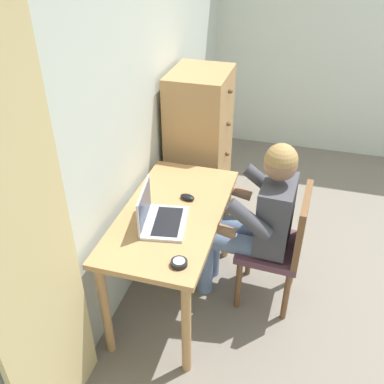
# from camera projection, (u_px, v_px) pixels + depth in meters

# --- Properties ---
(wall_back) EXTENTS (4.80, 0.05, 2.50)m
(wall_back) POSITION_uv_depth(u_px,v_px,m) (138.00, 102.00, 2.85)
(wall_back) COLOR silver
(wall_back) RESTS_ON ground_plane
(curtain_panel) EXTENTS (0.61, 0.03, 2.15)m
(curtain_panel) POSITION_uv_depth(u_px,v_px,m) (31.00, 263.00, 1.80)
(curtain_panel) COLOR #CCB77A
(curtain_panel) RESTS_ON ground_plane
(desk) EXTENTS (1.18, 0.61, 0.75)m
(desk) POSITION_uv_depth(u_px,v_px,m) (173.00, 226.00, 2.73)
(desk) COLOR tan
(desk) RESTS_ON ground_plane
(dresser) EXTENTS (0.55, 0.47, 1.32)m
(dresser) POSITION_uv_depth(u_px,v_px,m) (199.00, 150.00, 3.54)
(dresser) COLOR tan
(dresser) RESTS_ON ground_plane
(chair) EXTENTS (0.44, 0.42, 0.88)m
(chair) POSITION_uv_depth(u_px,v_px,m) (281.00, 243.00, 2.81)
(chair) COLOR brown
(chair) RESTS_ON ground_plane
(person_seated) EXTENTS (0.54, 0.60, 1.20)m
(person_seated) POSITION_uv_depth(u_px,v_px,m) (256.00, 215.00, 2.75)
(person_seated) COLOR #6B84AD
(person_seated) RESTS_ON ground_plane
(laptop) EXTENTS (0.38, 0.30, 0.24)m
(laptop) POSITION_uv_depth(u_px,v_px,m) (159.00, 216.00, 2.54)
(laptop) COLOR #B7BABF
(laptop) RESTS_ON desk
(computer_mouse) EXTENTS (0.08, 0.11, 0.03)m
(computer_mouse) POSITION_uv_depth(u_px,v_px,m) (187.00, 197.00, 2.77)
(computer_mouse) COLOR black
(computer_mouse) RESTS_ON desk
(desk_clock) EXTENTS (0.09, 0.09, 0.03)m
(desk_clock) POSITION_uv_depth(u_px,v_px,m) (179.00, 263.00, 2.26)
(desk_clock) COLOR black
(desk_clock) RESTS_ON desk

